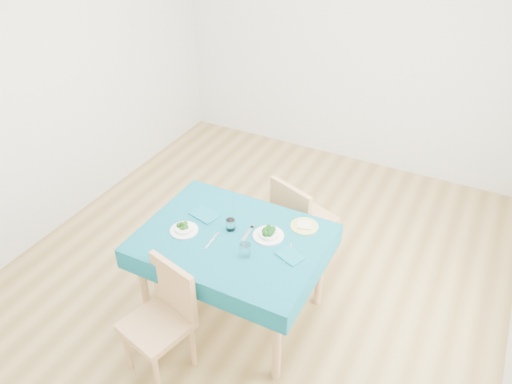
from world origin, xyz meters
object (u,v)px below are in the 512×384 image
at_px(bowl_near, 184,228).
at_px(bowl_far, 268,233).
at_px(chair_far, 306,209).
at_px(side_plate, 304,226).
at_px(table, 234,276).
at_px(chair_near, 155,319).

height_order(bowl_near, bowl_far, bowl_far).
bearing_deg(chair_far, bowl_near, 79.09).
xyz_separation_m(chair_far, bowl_near, (-0.57, -0.93, 0.25)).
bearing_deg(side_plate, chair_far, 110.18).
xyz_separation_m(table, chair_near, (-0.20, -0.68, 0.11)).
relative_size(table, bowl_near, 6.37).
relative_size(chair_far, bowl_far, 4.82).
height_order(chair_far, side_plate, chair_far).
relative_size(bowl_near, bowl_far, 0.92).
xyz_separation_m(chair_near, chair_far, (0.43, 1.51, 0.04)).
bearing_deg(chair_far, table, 95.21).
relative_size(chair_near, chair_far, 0.92).
relative_size(chair_far, side_plate, 5.24).
bearing_deg(table, side_plate, 40.03).
bearing_deg(bowl_near, bowl_far, 21.79).
height_order(table, bowl_near, bowl_near).
xyz_separation_m(bowl_near, bowl_far, (0.56, 0.23, 0.00)).
height_order(bowl_far, side_plate, bowl_far).
height_order(chair_near, bowl_near, chair_near).
height_order(table, chair_far, chair_far).
bearing_deg(bowl_far, bowl_near, -158.21).
bearing_deg(side_plate, chair_near, -120.61).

